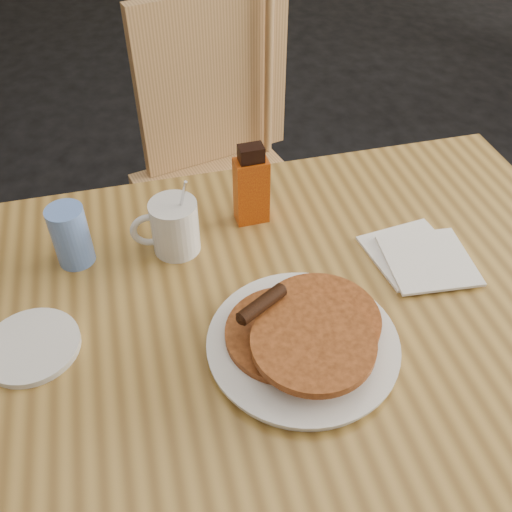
{
  "coord_description": "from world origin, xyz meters",
  "views": [
    {
      "loc": [
        -0.17,
        -0.65,
        1.51
      ],
      "look_at": [
        -0.03,
        0.03,
        0.85
      ],
      "focal_mm": 40.0,
      "sensor_mm": 36.0,
      "label": 1
    }
  ],
  "objects_px": {
    "chair_main_far": "(221,147)",
    "blue_tumbler": "(71,236)",
    "coffee_mug": "(173,226)",
    "syrup_bottle": "(251,187)",
    "pancake_plate": "(304,338)",
    "main_table": "(277,321)"
  },
  "relations": [
    {
      "from": "coffee_mug",
      "to": "blue_tumbler",
      "type": "xyz_separation_m",
      "value": [
        -0.19,
        0.01,
        0.0
      ]
    },
    {
      "from": "blue_tumbler",
      "to": "syrup_bottle",
      "type": "bearing_deg",
      "value": 8.84
    },
    {
      "from": "chair_main_far",
      "to": "syrup_bottle",
      "type": "distance_m",
      "value": 0.56
    },
    {
      "from": "pancake_plate",
      "to": "main_table",
      "type": "bearing_deg",
      "value": 102.76
    },
    {
      "from": "coffee_mug",
      "to": "blue_tumbler",
      "type": "distance_m",
      "value": 0.19
    },
    {
      "from": "pancake_plate",
      "to": "coffee_mug",
      "type": "bearing_deg",
      "value": 122.56
    },
    {
      "from": "chair_main_far",
      "to": "blue_tumbler",
      "type": "bearing_deg",
      "value": -138.54
    },
    {
      "from": "pancake_plate",
      "to": "syrup_bottle",
      "type": "height_order",
      "value": "syrup_bottle"
    },
    {
      "from": "pancake_plate",
      "to": "blue_tumbler",
      "type": "xyz_separation_m",
      "value": [
        -0.37,
        0.29,
        0.04
      ]
    },
    {
      "from": "chair_main_far",
      "to": "blue_tumbler",
      "type": "xyz_separation_m",
      "value": [
        -0.36,
        -0.56,
        0.21
      ]
    },
    {
      "from": "main_table",
      "to": "coffee_mug",
      "type": "distance_m",
      "value": 0.27
    },
    {
      "from": "coffee_mug",
      "to": "blue_tumbler",
      "type": "relative_size",
      "value": 1.4
    },
    {
      "from": "coffee_mug",
      "to": "syrup_bottle",
      "type": "relative_size",
      "value": 0.98
    },
    {
      "from": "coffee_mug",
      "to": "chair_main_far",
      "type": "bearing_deg",
      "value": 67.02
    },
    {
      "from": "syrup_bottle",
      "to": "pancake_plate",
      "type": "bearing_deg",
      "value": -91.48
    },
    {
      "from": "chair_main_far",
      "to": "coffee_mug",
      "type": "distance_m",
      "value": 0.63
    },
    {
      "from": "main_table",
      "to": "blue_tumbler",
      "type": "bearing_deg",
      "value": 150.87
    },
    {
      "from": "coffee_mug",
      "to": "syrup_bottle",
      "type": "distance_m",
      "value": 0.18
    },
    {
      "from": "chair_main_far",
      "to": "blue_tumbler",
      "type": "height_order",
      "value": "chair_main_far"
    },
    {
      "from": "main_table",
      "to": "syrup_bottle",
      "type": "height_order",
      "value": "syrup_bottle"
    },
    {
      "from": "main_table",
      "to": "coffee_mug",
      "type": "height_order",
      "value": "coffee_mug"
    },
    {
      "from": "main_table",
      "to": "blue_tumbler",
      "type": "height_order",
      "value": "blue_tumbler"
    }
  ]
}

